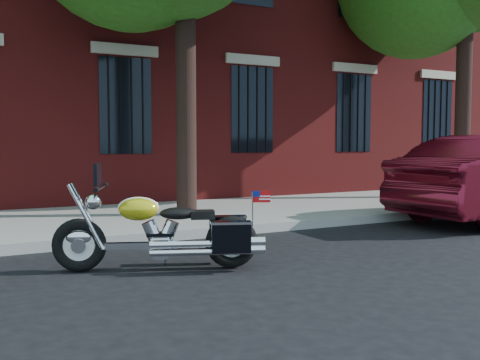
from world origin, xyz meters
TOP-DOWN VIEW (x-y plane):
  - ground at (0.00, 0.00)m, footprint 120.00×120.00m
  - curb at (0.00, 1.38)m, footprint 40.00×0.16m
  - sidewalk at (0.00, 3.26)m, footprint 40.00×3.60m
  - motorcycle at (-1.01, -0.35)m, footprint 2.19×1.24m

SIDE VIEW (x-z plane):
  - ground at x=0.00m, z-range 0.00..0.00m
  - curb at x=0.00m, z-range 0.00..0.15m
  - sidewalk at x=0.00m, z-range 0.00..0.15m
  - motorcycle at x=-1.01m, z-range -0.20..1.01m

